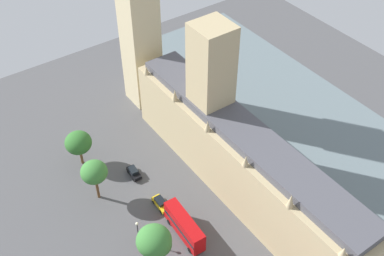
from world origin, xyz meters
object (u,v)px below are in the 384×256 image
object	(u,v)px
car_black_opposite_hall	(134,172)
plane_tree_leading	(158,244)
plane_tree_far_end	(94,172)
plane_tree_corner	(154,241)
parliament_building	(239,153)
street_lamp_slot_10	(138,229)
plane_tree_midblock	(78,143)
double_decker_bus_trailing	(184,226)
car_yellow_cab_kerbside	(161,203)

from	to	relation	value
car_black_opposite_hall	plane_tree_leading	distance (m)	22.41
plane_tree_far_end	plane_tree_corner	size ratio (longest dim) A/B	1.02
parliament_building	street_lamp_slot_10	bearing A→B (deg)	1.59
plane_tree_midblock	parliament_building	bearing A→B (deg)	134.28
car_black_opposite_hall	street_lamp_slot_10	distance (m)	16.91
parliament_building	plane_tree_midblock	size ratio (longest dim) A/B	7.23
plane_tree_leading	plane_tree_midblock	size ratio (longest dim) A/B	0.93
parliament_building	double_decker_bus_trailing	world-z (taller)	parliament_building
parliament_building	plane_tree_far_end	bearing A→B (deg)	-28.27
car_yellow_cab_kerbside	plane_tree_far_end	xyz separation A→B (m)	(8.87, -9.12, 6.37)
car_yellow_cab_kerbside	plane_tree_leading	bearing A→B (deg)	58.20
plane_tree_leading	car_yellow_cab_kerbside	bearing A→B (deg)	-123.17
parliament_building	plane_tree_far_end	distance (m)	27.87
car_yellow_cab_kerbside	plane_tree_corner	distance (m)	13.96
car_yellow_cab_kerbside	parliament_building	bearing A→B (deg)	166.83
car_yellow_cab_kerbside	plane_tree_corner	xyz separation A→B (m)	(7.52, 10.20, 5.85)
double_decker_bus_trailing	street_lamp_slot_10	xyz separation A→B (m)	(7.72, -3.49, 1.44)
plane_tree_midblock	plane_tree_corner	bearing A→B (deg)	89.83
car_yellow_cab_kerbside	double_decker_bus_trailing	bearing A→B (deg)	91.46
plane_tree_corner	street_lamp_slot_10	distance (m)	6.11
plane_tree_corner	street_lamp_slot_10	world-z (taller)	plane_tree_corner
plane_tree_corner	car_black_opposite_hall	bearing A→B (deg)	-109.78
car_black_opposite_hall	plane_tree_midblock	bearing A→B (deg)	-48.71
double_decker_bus_trailing	plane_tree_midblock	distance (m)	28.96
car_black_opposite_hall	plane_tree_far_end	xyz separation A→B (m)	(8.66, 1.00, 6.37)
double_decker_bus_trailing	plane_tree_far_end	size ratio (longest dim) A/B	1.11
parliament_building	double_decker_bus_trailing	xyz separation A→B (m)	(15.62, 4.14, -6.39)
car_black_opposite_hall	street_lamp_slot_10	size ratio (longest dim) A/B	0.71
street_lamp_slot_10	plane_tree_leading	bearing A→B (deg)	96.93
double_decker_bus_trailing	street_lamp_slot_10	distance (m)	8.59
parliament_building	plane_tree_far_end	size ratio (longest dim) A/B	6.35
parliament_building	double_decker_bus_trailing	bearing A→B (deg)	14.86
car_yellow_cab_kerbside	street_lamp_slot_10	distance (m)	9.57
car_black_opposite_hall	plane_tree_leading	world-z (taller)	plane_tree_leading
double_decker_bus_trailing	street_lamp_slot_10	bearing A→B (deg)	-21.64
parliament_building	car_yellow_cab_kerbside	xyz separation A→B (m)	(15.63, -4.05, -8.14)
car_yellow_cab_kerbside	plane_tree_leading	xyz separation A→B (m)	(6.98, 10.68, 4.90)
plane_tree_far_end	plane_tree_midblock	xyz separation A→B (m)	(-1.44, -10.47, -1.28)
parliament_building	plane_tree_midblock	bearing A→B (deg)	-45.72
parliament_building	street_lamp_slot_10	distance (m)	23.86
plane_tree_corner	plane_tree_midblock	xyz separation A→B (m)	(-0.09, -29.79, -0.76)
double_decker_bus_trailing	plane_tree_midblock	bearing A→B (deg)	-72.28
plane_tree_far_end	plane_tree_midblock	world-z (taller)	plane_tree_far_end
plane_tree_corner	car_yellow_cab_kerbside	bearing A→B (deg)	-126.39
plane_tree_leading	car_black_opposite_hall	bearing A→B (deg)	-108.03
plane_tree_leading	plane_tree_corner	bearing A→B (deg)	-41.31
plane_tree_midblock	car_black_opposite_hall	bearing A→B (deg)	127.32
street_lamp_slot_10	plane_tree_corner	bearing A→B (deg)	91.94
car_black_opposite_hall	plane_tree_corner	xyz separation A→B (m)	(7.31, 20.32, 5.85)
parliament_building	car_black_opposite_hall	bearing A→B (deg)	-41.83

